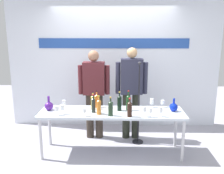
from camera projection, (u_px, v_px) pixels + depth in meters
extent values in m
plane|color=#A09EAB|center=(112.00, 152.00, 4.28)|extent=(10.00, 10.00, 0.00)
cube|color=white|center=(114.00, 56.00, 5.21)|extent=(4.37, 0.10, 3.00)
cube|color=#254B9E|center=(113.00, 43.00, 5.10)|extent=(3.06, 0.01, 0.20)
cube|color=silver|center=(112.00, 113.00, 4.12)|extent=(2.36, 0.62, 0.04)
cylinder|color=silver|center=(41.00, 139.00, 3.98)|extent=(0.05, 0.05, 0.70)
cylinder|color=silver|center=(183.00, 141.00, 3.92)|extent=(0.05, 0.05, 0.70)
cylinder|color=silver|center=(50.00, 127.00, 4.48)|extent=(0.05, 0.05, 0.70)
cylinder|color=silver|center=(176.00, 128.00, 4.42)|extent=(0.05, 0.05, 0.70)
sphere|color=#4C1D85|center=(49.00, 106.00, 4.16)|extent=(0.14, 0.14, 0.14)
cylinder|color=#4C1D85|center=(49.00, 99.00, 4.13)|extent=(0.04, 0.04, 0.11)
sphere|color=#0B23B1|center=(174.00, 107.00, 4.10)|extent=(0.14, 0.14, 0.14)
cylinder|color=#0B23B1|center=(174.00, 101.00, 4.08)|extent=(0.03, 0.03, 0.09)
cylinder|color=#312922|center=(90.00, 116.00, 4.79)|extent=(0.14, 0.14, 0.86)
cylinder|color=#312922|center=(99.00, 116.00, 4.79)|extent=(0.14, 0.14, 0.86)
cube|color=#511F24|center=(94.00, 78.00, 4.62)|extent=(0.40, 0.22, 0.60)
cylinder|color=#511F24|center=(81.00, 80.00, 4.64)|extent=(0.09, 0.09, 0.54)
cylinder|color=#511F24|center=(107.00, 80.00, 4.62)|extent=(0.09, 0.09, 0.54)
sphere|color=#94664D|center=(94.00, 56.00, 4.53)|extent=(0.20, 0.20, 0.20)
cylinder|color=#24281E|center=(126.00, 116.00, 4.77)|extent=(0.14, 0.14, 0.88)
cylinder|color=#24281E|center=(136.00, 116.00, 4.77)|extent=(0.14, 0.14, 0.88)
cube|color=#2A2A3E|center=(132.00, 76.00, 4.59)|extent=(0.40, 0.22, 0.65)
cylinder|color=#2A2A3E|center=(118.00, 78.00, 4.61)|extent=(0.09, 0.09, 0.58)
cylinder|color=#2A2A3E|center=(145.00, 78.00, 4.59)|extent=(0.09, 0.09, 0.58)
sphere|color=tan|center=(132.00, 53.00, 4.49)|extent=(0.19, 0.19, 0.19)
cylinder|color=orange|center=(99.00, 108.00, 3.95)|extent=(0.07, 0.07, 0.22)
cone|color=orange|center=(99.00, 100.00, 3.92)|extent=(0.07, 0.07, 0.03)
cylinder|color=orange|center=(99.00, 99.00, 3.92)|extent=(0.02, 0.02, 0.07)
cylinder|color=gold|center=(99.00, 96.00, 3.91)|extent=(0.03, 0.03, 0.02)
cylinder|color=#173E19|center=(128.00, 103.00, 4.16)|extent=(0.07, 0.07, 0.23)
cone|color=#173E19|center=(128.00, 96.00, 4.13)|extent=(0.07, 0.07, 0.03)
cylinder|color=#173E19|center=(128.00, 94.00, 4.12)|extent=(0.02, 0.02, 0.09)
cylinder|color=red|center=(128.00, 91.00, 4.11)|extent=(0.03, 0.03, 0.02)
cylinder|color=black|center=(119.00, 104.00, 4.13)|extent=(0.07, 0.07, 0.23)
cone|color=black|center=(119.00, 96.00, 4.10)|extent=(0.07, 0.07, 0.03)
cylinder|color=black|center=(119.00, 95.00, 4.09)|extent=(0.02, 0.02, 0.08)
cylinder|color=gold|center=(119.00, 92.00, 4.08)|extent=(0.03, 0.03, 0.02)
cylinder|color=orange|center=(97.00, 101.00, 4.30)|extent=(0.07, 0.07, 0.21)
cone|color=orange|center=(97.00, 95.00, 4.27)|extent=(0.07, 0.07, 0.03)
cylinder|color=orange|center=(97.00, 94.00, 4.26)|extent=(0.02, 0.02, 0.07)
cylinder|color=black|center=(97.00, 91.00, 4.25)|extent=(0.03, 0.03, 0.02)
cylinder|color=black|center=(93.00, 106.00, 4.04)|extent=(0.06, 0.06, 0.22)
cone|color=black|center=(93.00, 98.00, 4.01)|extent=(0.06, 0.06, 0.03)
cylinder|color=black|center=(93.00, 97.00, 4.01)|extent=(0.03, 0.03, 0.06)
cylinder|color=#AA2425|center=(93.00, 95.00, 4.00)|extent=(0.03, 0.03, 0.02)
cylinder|color=#1C2F1E|center=(111.00, 109.00, 3.89)|extent=(0.07, 0.07, 0.21)
cone|color=#1C2F1E|center=(111.00, 102.00, 3.87)|extent=(0.07, 0.07, 0.03)
cylinder|color=#1C2F1E|center=(111.00, 100.00, 3.86)|extent=(0.03, 0.03, 0.07)
cylinder|color=gold|center=(111.00, 97.00, 3.85)|extent=(0.03, 0.03, 0.02)
cylinder|color=gold|center=(93.00, 103.00, 4.20)|extent=(0.07, 0.07, 0.22)
cone|color=gold|center=(93.00, 96.00, 4.18)|extent=(0.07, 0.07, 0.03)
cylinder|color=gold|center=(93.00, 95.00, 4.17)|extent=(0.02, 0.02, 0.07)
cylinder|color=black|center=(93.00, 92.00, 4.16)|extent=(0.03, 0.03, 0.02)
cylinder|color=black|center=(130.00, 110.00, 3.85)|extent=(0.07, 0.07, 0.22)
cone|color=black|center=(130.00, 102.00, 3.82)|extent=(0.07, 0.07, 0.03)
cylinder|color=black|center=(130.00, 101.00, 3.82)|extent=(0.03, 0.03, 0.06)
cylinder|color=red|center=(130.00, 99.00, 3.81)|extent=(0.03, 0.03, 0.02)
cylinder|color=white|center=(64.00, 109.00, 4.25)|extent=(0.06, 0.06, 0.00)
cylinder|color=white|center=(64.00, 107.00, 4.24)|extent=(0.01, 0.01, 0.06)
cylinder|color=white|center=(64.00, 103.00, 4.22)|extent=(0.06, 0.06, 0.09)
cylinder|color=white|center=(85.00, 116.00, 3.89)|extent=(0.06, 0.06, 0.00)
cylinder|color=white|center=(85.00, 114.00, 3.88)|extent=(0.01, 0.01, 0.06)
cylinder|color=white|center=(84.00, 110.00, 3.87)|extent=(0.06, 0.06, 0.07)
cylinder|color=white|center=(63.00, 114.00, 4.00)|extent=(0.05, 0.05, 0.00)
cylinder|color=white|center=(63.00, 112.00, 3.99)|extent=(0.01, 0.01, 0.06)
cylinder|color=white|center=(62.00, 107.00, 3.97)|extent=(0.07, 0.07, 0.08)
cylinder|color=white|center=(57.00, 115.00, 3.94)|extent=(0.06, 0.06, 0.00)
cylinder|color=white|center=(57.00, 113.00, 3.93)|extent=(0.01, 0.01, 0.07)
cylinder|color=white|center=(57.00, 108.00, 3.91)|extent=(0.07, 0.07, 0.08)
cylinder|color=white|center=(152.00, 107.00, 4.32)|extent=(0.06, 0.06, 0.00)
cylinder|color=white|center=(152.00, 106.00, 4.31)|extent=(0.01, 0.01, 0.06)
cylinder|color=white|center=(152.00, 101.00, 4.29)|extent=(0.06, 0.06, 0.09)
cylinder|color=white|center=(150.00, 117.00, 3.86)|extent=(0.05, 0.05, 0.00)
cylinder|color=white|center=(150.00, 115.00, 3.85)|extent=(0.01, 0.01, 0.07)
cylinder|color=white|center=(151.00, 110.00, 3.84)|extent=(0.06, 0.06, 0.07)
cylinder|color=white|center=(160.00, 116.00, 3.87)|extent=(0.06, 0.06, 0.00)
cylinder|color=white|center=(160.00, 114.00, 3.86)|extent=(0.01, 0.01, 0.07)
cylinder|color=white|center=(161.00, 110.00, 3.85)|extent=(0.06, 0.06, 0.09)
cylinder|color=white|center=(144.00, 117.00, 3.87)|extent=(0.06, 0.06, 0.00)
cylinder|color=white|center=(144.00, 114.00, 3.86)|extent=(0.01, 0.01, 0.08)
cylinder|color=white|center=(144.00, 109.00, 3.84)|extent=(0.06, 0.06, 0.09)
cylinder|color=white|center=(162.00, 107.00, 4.32)|extent=(0.06, 0.06, 0.00)
cylinder|color=white|center=(162.00, 106.00, 4.31)|extent=(0.01, 0.01, 0.06)
cylinder|color=white|center=(163.00, 102.00, 4.30)|extent=(0.06, 0.06, 0.07)
cylinder|color=black|center=(138.00, 142.00, 4.66)|extent=(0.20, 0.20, 0.02)
cylinder|color=black|center=(139.00, 105.00, 4.49)|extent=(0.02, 0.02, 1.44)
sphere|color=#232328|center=(140.00, 63.00, 4.32)|extent=(0.06, 0.06, 0.06)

